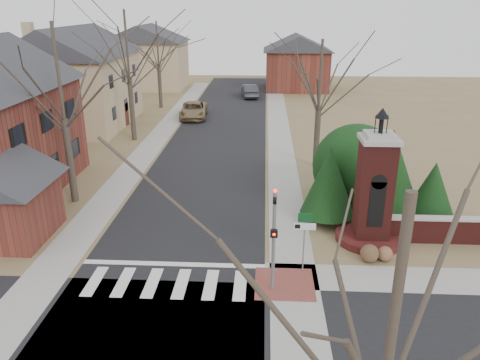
# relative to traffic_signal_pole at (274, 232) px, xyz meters

# --- Properties ---
(ground) EXTENTS (120.00, 120.00, 0.00)m
(ground) POSITION_rel_traffic_signal_pole_xyz_m (-4.30, -0.57, -2.59)
(ground) COLOR brown
(ground) RESTS_ON ground
(main_street) EXTENTS (8.00, 70.00, 0.01)m
(main_street) POSITION_rel_traffic_signal_pole_xyz_m (-4.30, 21.43, -2.58)
(main_street) COLOR black
(main_street) RESTS_ON ground
(cross_street) EXTENTS (120.00, 8.00, 0.01)m
(cross_street) POSITION_rel_traffic_signal_pole_xyz_m (-4.30, -3.57, -2.58)
(cross_street) COLOR black
(cross_street) RESTS_ON ground
(crosswalk_zone) EXTENTS (8.00, 2.20, 0.02)m
(crosswalk_zone) POSITION_rel_traffic_signal_pole_xyz_m (-4.30, 0.23, -2.58)
(crosswalk_zone) COLOR silver
(crosswalk_zone) RESTS_ON ground
(stop_bar) EXTENTS (8.00, 0.35, 0.02)m
(stop_bar) POSITION_rel_traffic_signal_pole_xyz_m (-4.30, 1.73, -2.58)
(stop_bar) COLOR silver
(stop_bar) RESTS_ON ground
(sidewalk_right_main) EXTENTS (2.00, 60.00, 0.02)m
(sidewalk_right_main) POSITION_rel_traffic_signal_pole_xyz_m (0.90, 21.43, -2.58)
(sidewalk_right_main) COLOR gray
(sidewalk_right_main) RESTS_ON ground
(sidewalk_left) EXTENTS (2.00, 60.00, 0.02)m
(sidewalk_left) POSITION_rel_traffic_signal_pole_xyz_m (-9.50, 21.43, -2.58)
(sidewalk_left) COLOR gray
(sidewalk_left) RESTS_ON ground
(curb_apron) EXTENTS (2.40, 2.40, 0.02)m
(curb_apron) POSITION_rel_traffic_signal_pole_xyz_m (0.50, 0.43, -2.57)
(curb_apron) COLOR brown
(curb_apron) RESTS_ON ground
(traffic_signal_pole) EXTENTS (0.28, 0.41, 4.50)m
(traffic_signal_pole) POSITION_rel_traffic_signal_pole_xyz_m (0.00, 0.00, 0.00)
(traffic_signal_pole) COLOR slate
(traffic_signal_pole) RESTS_ON ground
(sign_post) EXTENTS (0.90, 0.07, 2.75)m
(sign_post) POSITION_rel_traffic_signal_pole_xyz_m (1.29, 1.41, -0.64)
(sign_post) COLOR slate
(sign_post) RESTS_ON ground
(brick_gate_monument) EXTENTS (3.20, 3.20, 6.47)m
(brick_gate_monument) POSITION_rel_traffic_signal_pole_xyz_m (4.70, 4.42, -0.42)
(brick_gate_monument) COLOR #521C18
(brick_gate_monument) RESTS_ON ground
(brick_garden_wall) EXTENTS (7.50, 0.50, 1.30)m
(brick_garden_wall) POSITION_rel_traffic_signal_pole_xyz_m (9.20, 4.43, -1.93)
(brick_garden_wall) COLOR #521C18
(brick_garden_wall) RESTS_ON ground
(house_stucco_left) EXTENTS (9.80, 12.80, 9.28)m
(house_stucco_left) POSITION_rel_traffic_signal_pole_xyz_m (-17.80, 26.42, 2.01)
(house_stucco_left) COLOR tan
(house_stucco_left) RESTS_ON ground
(garage_left) EXTENTS (4.80, 4.80, 4.29)m
(garage_left) POSITION_rel_traffic_signal_pole_xyz_m (-12.82, 3.92, -0.35)
(garage_left) COLOR brown
(garage_left) RESTS_ON ground
(house_distant_left) EXTENTS (10.80, 8.80, 8.53)m
(house_distant_left) POSITION_rel_traffic_signal_pole_xyz_m (-16.31, 47.42, 1.66)
(house_distant_left) COLOR tan
(house_distant_left) RESTS_ON ground
(house_distant_right) EXTENTS (8.80, 8.80, 7.30)m
(house_distant_right) POSITION_rel_traffic_signal_pole_xyz_m (3.69, 47.42, 1.06)
(house_distant_right) COLOR brown
(house_distant_right) RESTS_ON ground
(evergreen_near) EXTENTS (2.80, 2.80, 4.10)m
(evergreen_near) POSITION_rel_traffic_signal_pole_xyz_m (2.90, 6.43, -0.29)
(evergreen_near) COLOR #473D33
(evergreen_near) RESTS_ON ground
(evergreen_mid) EXTENTS (3.40, 3.40, 4.70)m
(evergreen_mid) POSITION_rel_traffic_signal_pole_xyz_m (6.20, 7.63, 0.01)
(evergreen_mid) COLOR #473D33
(evergreen_mid) RESTS_ON ground
(evergreen_far) EXTENTS (2.40, 2.40, 3.30)m
(evergreen_far) POSITION_rel_traffic_signal_pole_xyz_m (8.20, 6.63, -0.69)
(evergreen_far) COLOR #473D33
(evergreen_far) RESTS_ON ground
(evergreen_mass) EXTENTS (4.80, 4.80, 4.80)m
(evergreen_mass) POSITION_rel_traffic_signal_pole_xyz_m (4.70, 8.93, -0.19)
(evergreen_mass) COLOR black
(evergreen_mass) RESTS_ON ground
(bare_tree_0) EXTENTS (8.05, 8.05, 11.15)m
(bare_tree_0) POSITION_rel_traffic_signal_pole_xyz_m (-11.30, 8.43, 5.11)
(bare_tree_0) COLOR #473D33
(bare_tree_0) RESTS_ON ground
(bare_tree_1) EXTENTS (8.40, 8.40, 11.64)m
(bare_tree_1) POSITION_rel_traffic_signal_pole_xyz_m (-11.30, 21.43, 5.44)
(bare_tree_1) COLOR #473D33
(bare_tree_1) RESTS_ON ground
(bare_tree_2) EXTENTS (7.35, 7.35, 10.19)m
(bare_tree_2) POSITION_rel_traffic_signal_pole_xyz_m (-11.80, 34.43, 4.44)
(bare_tree_2) COLOR #473D33
(bare_tree_2) RESTS_ON ground
(bare_tree_3) EXTENTS (7.00, 7.00, 9.70)m
(bare_tree_3) POSITION_rel_traffic_signal_pole_xyz_m (3.20, 15.43, 4.10)
(bare_tree_3) COLOR #473D33
(bare_tree_3) RESTS_ON ground
(bare_tree_4) EXTENTS (6.65, 6.65, 9.21)m
(bare_tree_4) POSITION_rel_traffic_signal_pole_xyz_m (1.70, -9.57, 3.77)
(bare_tree_4) COLOR #473D33
(bare_tree_4) RESTS_ON ground
(pickup_truck) EXTENTS (2.89, 5.66, 1.53)m
(pickup_truck) POSITION_rel_traffic_signal_pole_xyz_m (-7.50, 29.73, -1.82)
(pickup_truck) COLOR olive
(pickup_truck) RESTS_ON ground
(distant_car) EXTENTS (2.41, 4.99, 1.58)m
(distant_car) POSITION_rel_traffic_signal_pole_xyz_m (-2.29, 40.98, -1.80)
(distant_car) COLOR #37393F
(distant_car) RESTS_ON ground
(dry_shrub_left) EXTENTS (0.82, 0.82, 0.82)m
(dry_shrub_left) POSITION_rel_traffic_signal_pole_xyz_m (4.30, 2.43, -2.18)
(dry_shrub_left) COLOR brown
(dry_shrub_left) RESTS_ON ground
(dry_shrub_right) EXTENTS (0.68, 0.68, 0.68)m
(dry_shrub_right) POSITION_rel_traffic_signal_pole_xyz_m (5.00, 2.54, -2.24)
(dry_shrub_right) COLOR brown
(dry_shrub_right) RESTS_ON ground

